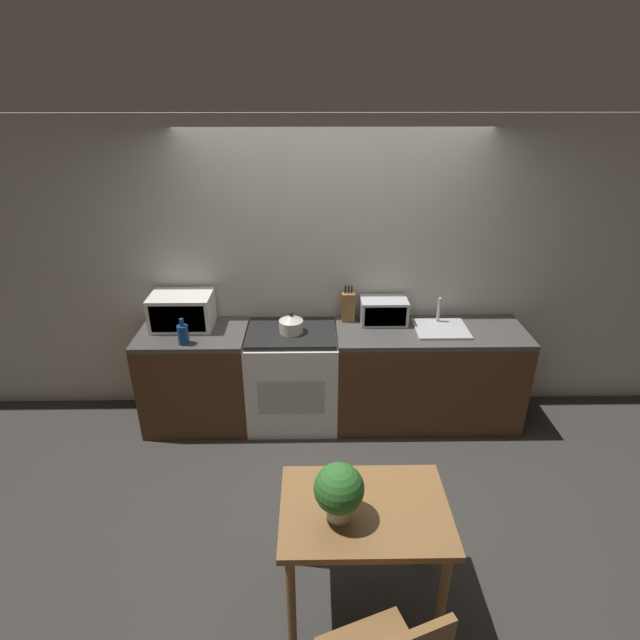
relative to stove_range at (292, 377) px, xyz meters
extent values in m
plane|color=#33302D|center=(0.35, -0.76, -0.45)|extent=(16.00, 16.00, 0.00)
cube|color=beige|center=(0.35, 0.34, 0.85)|extent=(10.00, 0.06, 2.60)
cube|color=#4C2D19|center=(-0.84, 0.00, -0.02)|extent=(0.91, 0.62, 0.86)
cube|color=#474442|center=(-0.84, 0.00, 0.43)|extent=(0.91, 0.62, 0.04)
cube|color=#4C2D19|center=(1.20, 0.00, -0.02)|extent=(1.62, 0.62, 0.86)
cube|color=#474442|center=(1.20, 0.00, 0.43)|extent=(1.62, 0.62, 0.04)
cube|color=silver|center=(0.00, 0.00, -0.02)|extent=(0.78, 0.62, 0.86)
cube|color=black|center=(0.00, 0.00, 0.43)|extent=(0.75, 0.57, 0.04)
cube|color=black|center=(0.00, -0.30, -0.02)|extent=(0.56, 0.02, 0.32)
cylinder|color=beige|center=(0.00, -0.01, 0.51)|extent=(0.20, 0.20, 0.11)
cone|color=beige|center=(0.00, -0.01, 0.58)|extent=(0.19, 0.19, 0.05)
sphere|color=black|center=(0.00, -0.01, 0.62)|extent=(0.04, 0.04, 0.04)
cube|color=silver|center=(-0.93, 0.11, 0.60)|extent=(0.51, 0.35, 0.29)
cube|color=black|center=(-0.93, -0.06, 0.60)|extent=(0.45, 0.01, 0.24)
cylinder|color=navy|center=(-0.86, -0.21, 0.53)|extent=(0.09, 0.09, 0.16)
cylinder|color=navy|center=(-0.86, -0.21, 0.64)|extent=(0.03, 0.03, 0.06)
cube|color=brown|center=(0.49, 0.21, 0.58)|extent=(0.11, 0.10, 0.26)
cylinder|color=black|center=(0.47, 0.21, 0.75)|extent=(0.01, 0.01, 0.07)
cylinder|color=black|center=(0.49, 0.21, 0.75)|extent=(0.01, 0.01, 0.07)
cylinder|color=black|center=(0.52, 0.21, 0.75)|extent=(0.01, 0.01, 0.07)
cube|color=#ADAFB5|center=(0.80, 0.17, 0.56)|extent=(0.40, 0.25, 0.22)
cube|color=black|center=(0.80, 0.04, 0.56)|extent=(0.35, 0.01, 0.18)
cube|color=#ADAFB5|center=(1.28, 0.00, 0.46)|extent=(0.44, 0.38, 0.02)
cylinder|color=#ADAFB5|center=(1.28, 0.14, 0.58)|extent=(0.03, 0.03, 0.22)
cube|color=brown|center=(0.46, -1.80, 0.28)|extent=(0.91, 0.65, 0.04)
cylinder|color=brown|center=(0.06, -2.06, -0.10)|extent=(0.05, 0.05, 0.70)
cylinder|color=brown|center=(0.85, -2.06, -0.10)|extent=(0.05, 0.05, 0.70)
cylinder|color=brown|center=(0.06, -1.54, -0.10)|extent=(0.05, 0.05, 0.70)
cylinder|color=brown|center=(0.85, -1.54, -0.10)|extent=(0.05, 0.05, 0.70)
cylinder|color=beige|center=(0.31, -1.86, 0.34)|extent=(0.12, 0.12, 0.08)
sphere|color=#2D6B28|center=(0.31, -1.86, 0.49)|extent=(0.26, 0.26, 0.26)
camera|label=1|loc=(0.19, -3.78, 2.35)|focal=28.00mm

